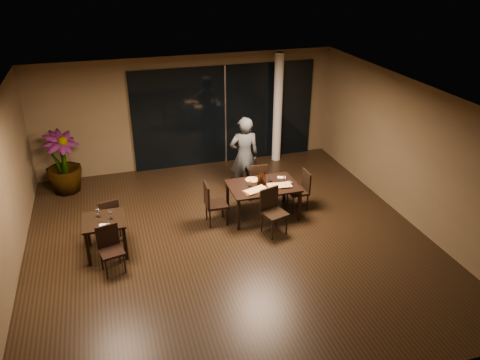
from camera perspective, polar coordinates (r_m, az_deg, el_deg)
name	(u,v)px	position (r m, az deg, el deg)	size (l,w,h in m)	color
ground	(229,241)	(9.69, -1.33, -7.41)	(8.00, 8.00, 0.00)	black
wall_back	(188,112)	(12.63, -6.38, 8.24)	(8.00, 0.10, 3.00)	brown
wall_front	(320,318)	(5.77, 9.78, -16.27)	(8.00, 0.10, 3.00)	brown
wall_right	(411,151)	(10.65, 20.11, 3.29)	(0.10, 8.00, 3.00)	brown
ceiling	(227,98)	(8.40, -1.55, 10.01)	(8.00, 8.00, 0.04)	silver
window_panel	(225,115)	(12.79, -1.83, 7.92)	(5.00, 0.06, 2.70)	black
column	(278,108)	(12.88, 4.62, 8.68)	(0.24, 0.24, 3.00)	silver
main_table	(263,188)	(10.26, 2.82, -0.99)	(1.50, 1.00, 0.75)	black
side_table	(104,225)	(9.38, -16.22, -5.31)	(0.80, 0.80, 0.75)	black
chair_main_far	(257,179)	(11.01, 2.11, 0.11)	(0.47, 0.47, 0.93)	black
chair_main_near	(272,208)	(9.74, 3.93, -3.48)	(0.56, 0.56, 0.98)	black
chair_main_left	(212,201)	(10.02, -3.41, -2.63)	(0.45, 0.45, 0.96)	black
chair_main_right	(301,188)	(10.70, 7.49, -0.98)	(0.43, 0.43, 0.92)	black
chair_side_far	(109,216)	(9.92, -15.70, -4.24)	(0.49, 0.49, 0.89)	black
chair_side_near	(110,246)	(8.96, -15.57, -7.78)	(0.49, 0.49, 0.89)	black
diner	(244,156)	(11.15, 0.52, 2.97)	(0.65, 0.44, 1.93)	#2A2C2F
potted_plant	(63,163)	(12.04, -20.80, 1.98)	(0.84, 0.84, 1.54)	#1C4617
pizza_board_left	(256,191)	(9.96, 1.95, -1.33)	(0.55, 0.28, 0.01)	#412715
pizza_board_right	(279,186)	(10.19, 4.82, -0.76)	(0.52, 0.26, 0.01)	#402A14
oblong_pizza_left	(256,190)	(9.96, 1.95, -1.24)	(0.47, 0.22, 0.02)	maroon
oblong_pizza_right	(279,186)	(10.18, 4.83, -0.68)	(0.50, 0.24, 0.02)	#6C0A09
round_pizza	(252,180)	(10.43, 1.49, 0.01)	(0.30, 0.30, 0.01)	red
bottle_a	(259,179)	(10.19, 2.29, 0.11)	(0.06, 0.06, 0.26)	black
bottle_b	(264,178)	(10.19, 2.99, 0.24)	(0.07, 0.07, 0.31)	black
bottle_c	(261,177)	(10.25, 2.62, 0.40)	(0.07, 0.07, 0.31)	black
tumbler_left	(250,184)	(10.16, 1.23, -0.49)	(0.08, 0.08, 0.10)	white
tumbler_right	(270,179)	(10.38, 3.71, 0.06)	(0.08, 0.08, 0.09)	white
napkin_near	(288,183)	(10.36, 5.86, -0.33)	(0.18, 0.10, 0.01)	white
napkin_far	(282,177)	(10.58, 5.08, 0.31)	(0.18, 0.10, 0.01)	white
wine_glass_a	(98,213)	(9.38, -16.94, -3.85)	(0.08, 0.08, 0.18)	white
wine_glass_b	(110,215)	(9.26, -15.54, -4.14)	(0.07, 0.07, 0.17)	white
side_napkin	(104,225)	(9.11, -16.23, -5.32)	(0.18, 0.11, 0.01)	white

